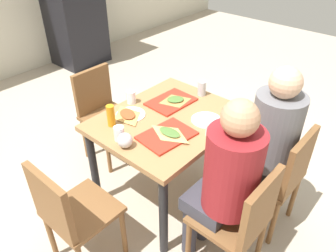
{
  "coord_description": "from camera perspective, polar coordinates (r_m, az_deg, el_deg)",
  "views": [
    {
      "loc": [
        -1.52,
        -1.33,
        2.05
      ],
      "look_at": [
        0.0,
        0.0,
        0.67
      ],
      "focal_mm": 35.04,
      "sensor_mm": 36.0,
      "label": 1
    }
  ],
  "objects": [
    {
      "name": "pizza_slice_c",
      "position": [
        2.43,
        -7.06,
        1.98
      ],
      "size": [
        0.22,
        0.26,
        0.02
      ],
      "color": "tan",
      "rests_on": "paper_plate_center"
    },
    {
      "name": "chair_left_end",
      "position": [
        2.13,
        -16.75,
        -14.14
      ],
      "size": [
        0.4,
        0.4,
        0.86
      ],
      "color": "brown",
      "rests_on": "ground_plane"
    },
    {
      "name": "plastic_cup_c",
      "position": [
        2.18,
        -8.5,
        -1.3
      ],
      "size": [
        0.07,
        0.07,
        0.1
      ],
      "primitive_type": "cylinder",
      "color": "white",
      "rests_on": "main_table"
    },
    {
      "name": "paper_plate_center",
      "position": [
        2.45,
        -6.52,
        2.0
      ],
      "size": [
        0.22,
        0.22,
        0.01
      ],
      "primitive_type": "cylinder",
      "color": "white",
      "rests_on": "main_table"
    },
    {
      "name": "pizza_slice_a",
      "position": [
        2.2,
        0.29,
        -1.21
      ],
      "size": [
        0.13,
        0.24,
        0.02
      ],
      "color": "#DBAD60",
      "rests_on": "tray_red_near"
    },
    {
      "name": "chair_near_right",
      "position": [
        2.41,
        18.99,
        -7.83
      ],
      "size": [
        0.4,
        0.4,
        0.86
      ],
      "color": "brown",
      "rests_on": "ground_plane"
    },
    {
      "name": "soda_can",
      "position": [
        2.69,
        5.92,
        6.55
      ],
      "size": [
        0.07,
        0.07,
        0.12
      ],
      "primitive_type": "cylinder",
      "color": "#B7BCC6",
      "rests_on": "main_table"
    },
    {
      "name": "condiment_bottle",
      "position": [
        2.31,
        -9.91,
        1.77
      ],
      "size": [
        0.06,
        0.06,
        0.16
      ],
      "primitive_type": "cylinder",
      "color": "orange",
      "rests_on": "main_table"
    },
    {
      "name": "foil_bundle",
      "position": [
        2.11,
        -7.5,
        -2.49
      ],
      "size": [
        0.1,
        0.1,
        0.1
      ],
      "primitive_type": "sphere",
      "color": "silver",
      "rests_on": "main_table"
    },
    {
      "name": "pizza_slice_b",
      "position": [
        2.58,
        1.29,
        4.57
      ],
      "size": [
        0.24,
        0.23,
        0.02
      ],
      "color": "#C68C47",
      "rests_on": "tray_red_far"
    },
    {
      "name": "ground_plane",
      "position": [
        2.88,
        0.0,
        -11.24
      ],
      "size": [
        10.0,
        10.0,
        0.02
      ],
      "primitive_type": "cube",
      "color": "#B7A893"
    },
    {
      "name": "chair_near_left",
      "position": [
        2.06,
        12.66,
        -15.43
      ],
      "size": [
        0.4,
        0.4,
        0.86
      ],
      "color": "brown",
      "rests_on": "ground_plane"
    },
    {
      "name": "tray_red_far",
      "position": [
        2.59,
        0.54,
        4.26
      ],
      "size": [
        0.37,
        0.28,
        0.02
      ],
      "primitive_type": "cube",
      "rotation": [
        0.0,
        0.0,
        -0.05
      ],
      "color": "red",
      "rests_on": "main_table"
    },
    {
      "name": "paper_plate_near_edge",
      "position": [
        2.39,
        6.68,
        1.06
      ],
      "size": [
        0.22,
        0.22,
        0.01
      ],
      "primitive_type": "cylinder",
      "color": "white",
      "rests_on": "main_table"
    },
    {
      "name": "tray_red_near",
      "position": [
        2.21,
        -0.22,
        -1.66
      ],
      "size": [
        0.39,
        0.3,
        0.02
      ],
      "primitive_type": "cube",
      "rotation": [
        0.0,
        0.0,
        -0.11
      ],
      "color": "red",
      "rests_on": "main_table"
    },
    {
      "name": "chair_far_side",
      "position": [
        3.04,
        -11.51,
        3.04
      ],
      "size": [
        0.4,
        0.4,
        0.86
      ],
      "color": "brown",
      "rests_on": "ground_plane"
    },
    {
      "name": "person_in_brown_jacket",
      "position": [
        2.3,
        17.01,
        -1.82
      ],
      "size": [
        0.32,
        0.42,
        1.27
      ],
      "color": "#383842",
      "rests_on": "ground_plane"
    },
    {
      "name": "plastic_cup_a",
      "position": [
        2.58,
        -6.43,
        5.02
      ],
      "size": [
        0.07,
        0.07,
        0.1
      ],
      "primitive_type": "cylinder",
      "color": "white",
      "rests_on": "main_table"
    },
    {
      "name": "person_in_red",
      "position": [
        1.93,
        9.98,
        -8.74
      ],
      "size": [
        0.32,
        0.42,
        1.27
      ],
      "color": "#383842",
      "rests_on": "ground_plane"
    },
    {
      "name": "main_table",
      "position": [
        2.46,
        0.0,
        -0.56
      ],
      "size": [
        1.04,
        0.85,
        0.74
      ],
      "color": "#9E7247",
      "rests_on": "ground_plane"
    },
    {
      "name": "plastic_cup_b",
      "position": [
        2.21,
        7.47,
        -0.52
      ],
      "size": [
        0.07,
        0.07,
        0.1
      ],
      "primitive_type": "cylinder",
      "color": "white",
      "rests_on": "main_table"
    }
  ]
}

